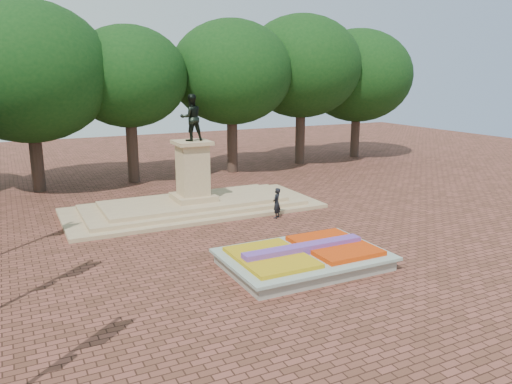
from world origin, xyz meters
TOP-DOWN VIEW (x-y plane):
  - ground at (0.00, 0.00)m, footprint 90.00×90.00m
  - flower_bed at (1.03, -2.00)m, footprint 6.30×4.30m
  - monument at (0.00, 8.00)m, footprint 14.00×6.00m
  - tree_row_back at (2.33, 18.00)m, footprint 44.80×8.80m
  - pedestrian at (3.38, 4.50)m, footprint 0.70×0.68m

SIDE VIEW (x-z plane):
  - ground at x=0.00m, z-range 0.00..0.00m
  - flower_bed at x=1.03m, z-range -0.08..0.83m
  - pedestrian at x=3.38m, z-range 0.00..1.62m
  - monument at x=0.00m, z-range -2.32..4.09m
  - tree_row_back at x=2.33m, z-range 1.46..11.89m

